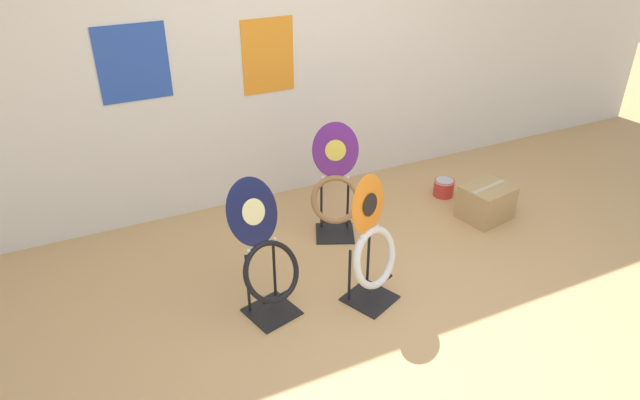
% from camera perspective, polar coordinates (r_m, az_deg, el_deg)
% --- Properties ---
extents(ground_plane, '(14.00, 14.00, 0.00)m').
position_cam_1_polar(ground_plane, '(3.42, 9.49, -13.74)').
color(ground_plane, tan).
extents(wall_back, '(8.00, 0.07, 2.60)m').
position_cam_1_polar(wall_back, '(4.39, -4.30, 16.09)').
color(wall_back, silver).
rests_on(wall_back, ground_plane).
extents(toilet_seat_display_purple_note, '(0.41, 0.37, 0.85)m').
position_cam_1_polar(toilet_seat_display_purple_note, '(4.08, 1.55, 1.10)').
color(toilet_seat_display_purple_note, black).
rests_on(toilet_seat_display_purple_note, ground_plane).
extents(toilet_seat_display_orange_sun, '(0.41, 0.37, 0.86)m').
position_cam_1_polar(toilet_seat_display_orange_sun, '(3.44, 5.26, -4.82)').
color(toilet_seat_display_orange_sun, black).
rests_on(toilet_seat_display_orange_sun, ground_plane).
extents(toilet_seat_display_navy_moon, '(0.43, 0.44, 0.85)m').
position_cam_1_polar(toilet_seat_display_navy_moon, '(3.35, -5.57, -5.44)').
color(toilet_seat_display_navy_moon, black).
rests_on(toilet_seat_display_navy_moon, ground_plane).
extents(paint_can, '(0.17, 0.17, 0.14)m').
position_cam_1_polar(paint_can, '(4.84, 12.28, 1.28)').
color(paint_can, red).
rests_on(paint_can, ground_plane).
extents(storage_box, '(0.41, 0.37, 0.27)m').
position_cam_1_polar(storage_box, '(4.58, 16.28, -0.21)').
color(storage_box, tan).
rests_on(storage_box, ground_plane).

